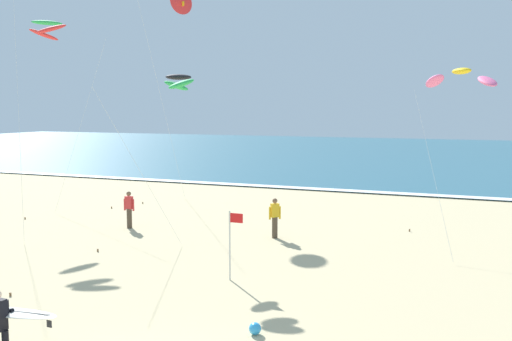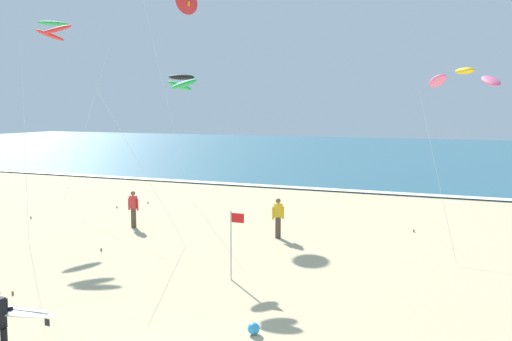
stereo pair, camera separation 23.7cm
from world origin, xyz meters
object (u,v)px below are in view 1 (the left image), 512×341
(kite_arc_charcoal_distant, at_px, (178,83))
(lifeguard_flag, at_px, (231,239))
(kite_arc_emerald_close, at_px, (47,29))
(kite_delta_scarlet_outer, at_px, (181,2))
(kite_arc_golden_extra, at_px, (461,78))
(bystander_yellow_top, at_px, (275,218))
(surfer_trailing, at_px, (5,320))
(bystander_red_top, at_px, (129,209))
(beach_ball, at_px, (255,329))

(kite_arc_charcoal_distant, bearing_deg, lifeguard_flag, -41.60)
(kite_arc_emerald_close, bearing_deg, kite_delta_scarlet_outer, 58.13)
(lifeguard_flag, bearing_deg, kite_delta_scarlet_outer, 123.94)
(kite_arc_charcoal_distant, height_order, kite_arc_golden_extra, kite_arc_golden_extra)
(kite_arc_emerald_close, xyz_separation_m, bystander_yellow_top, (11.61, -0.86, -7.97))
(kite_arc_charcoal_distant, bearing_deg, surfer_trailing, -81.07)
(kite_arc_golden_extra, height_order, bystander_yellow_top, kite_arc_golden_extra)
(lifeguard_flag, bearing_deg, surfer_trailing, -105.23)
(bystander_red_top, bearing_deg, kite_delta_scarlet_outer, 100.86)
(kite_arc_golden_extra, relative_size, lifeguard_flag, 3.03)
(beach_ball, bearing_deg, bystander_red_top, 137.32)
(kite_arc_golden_extra, relative_size, bystander_yellow_top, 4.01)
(lifeguard_flag, bearing_deg, kite_arc_emerald_close, 152.52)
(bystander_yellow_top, relative_size, beach_ball, 5.68)
(bystander_yellow_top, distance_m, beach_ball, 9.24)
(kite_delta_scarlet_outer, bearing_deg, kite_arc_golden_extra, -29.88)
(surfer_trailing, height_order, kite_arc_golden_extra, kite_arc_golden_extra)
(kite_delta_scarlet_outer, height_order, beach_ball, kite_delta_scarlet_outer)
(surfer_trailing, xyz_separation_m, bystander_yellow_top, (1.31, 12.19, -0.23))
(surfer_trailing, relative_size, beach_ball, 8.11)
(kite_arc_charcoal_distant, height_order, kite_delta_scarlet_outer, kite_delta_scarlet_outer)
(kite_delta_scarlet_outer, distance_m, bystander_red_top, 12.61)
(surfer_trailing, xyz_separation_m, kite_delta_scarlet_outer, (-6.52, 19.14, 9.78))
(lifeguard_flag, xyz_separation_m, beach_ball, (2.06, -3.39, -1.13))
(bystander_red_top, distance_m, bystander_yellow_top, 6.40)
(kite_arc_emerald_close, relative_size, bystander_red_top, 5.77)
(kite_arc_charcoal_distant, relative_size, kite_arc_emerald_close, 0.69)
(kite_arc_charcoal_distant, relative_size, kite_delta_scarlet_outer, 0.55)
(kite_arc_emerald_close, height_order, beach_ball, kite_arc_emerald_close)
(kite_arc_golden_extra, xyz_separation_m, beach_ball, (-4.08, -7.47, -5.90))
(kite_arc_emerald_close, bearing_deg, bystander_red_top, -15.27)
(kite_arc_golden_extra, bearing_deg, surfer_trailing, -126.39)
(kite_arc_emerald_close, xyz_separation_m, bystander_red_top, (5.23, -1.43, -7.97))
(bystander_yellow_top, bearing_deg, kite_arc_emerald_close, 175.76)
(surfer_trailing, height_order, bystander_yellow_top, surfer_trailing)
(lifeguard_flag, bearing_deg, bystander_yellow_top, 95.53)
(kite_arc_emerald_close, xyz_separation_m, beach_ball, (14.20, -9.70, -8.64))
(kite_arc_charcoal_distant, bearing_deg, kite_arc_emerald_close, 159.23)
(kite_arc_charcoal_distant, xyz_separation_m, kite_arc_golden_extra, (9.50, 1.10, 0.03))
(surfer_trailing, height_order, beach_ball, surfer_trailing)
(lifeguard_flag, bearing_deg, kite_arc_charcoal_distant, 138.40)
(surfer_trailing, bearing_deg, kite_delta_scarlet_outer, 108.80)
(bystander_red_top, height_order, beach_ball, bystander_red_top)
(surfer_trailing, relative_size, kite_arc_emerald_close, 0.25)
(lifeguard_flag, bearing_deg, bystander_red_top, 144.73)
(surfer_trailing, distance_m, bystander_red_top, 12.68)
(lifeguard_flag, distance_m, beach_ball, 4.12)
(surfer_trailing, xyz_separation_m, lifeguard_flag, (1.83, 6.73, 0.22))
(kite_delta_scarlet_outer, relative_size, kite_arc_golden_extra, 1.82)
(kite_arc_charcoal_distant, height_order, bystander_red_top, kite_arc_charcoal_distant)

